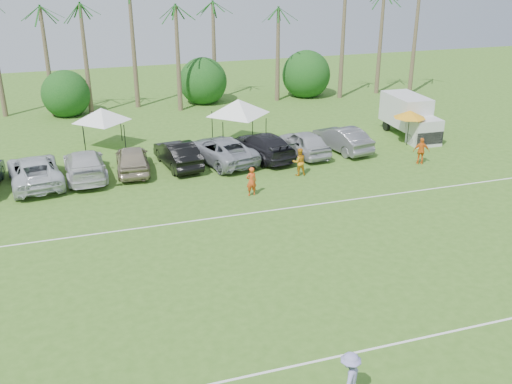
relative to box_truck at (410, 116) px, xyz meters
name	(u,v)px	position (x,y,z in m)	size (l,w,h in m)	color
field_lines	(231,278)	(-18.23, -15.69, -1.57)	(80.00, 12.10, 0.01)	white
palm_tree_4	(83,23)	(-22.23, 14.31, 5.90)	(2.40, 2.40, 8.90)	brown
palm_tree_5	(132,11)	(-18.23, 14.31, 6.78)	(2.40, 2.40, 9.90)	brown
palm_tree_8	(279,17)	(-5.23, 14.31, 5.90)	(2.40, 2.40, 8.90)	brown
palm_tree_9	(330,5)	(-0.23, 14.31, 6.78)	(2.40, 2.40, 9.90)	brown
bush_tree_1	(66,92)	(-24.23, 15.31, 0.22)	(4.00, 4.00, 4.00)	brown
bush_tree_2	(203,83)	(-12.23, 15.31, 0.22)	(4.00, 4.00, 4.00)	brown
bush_tree_3	(304,76)	(-2.23, 15.31, 0.22)	(4.00, 4.00, 4.00)	brown
sideline_player_a	(251,181)	(-14.69, -7.36, -0.73)	(0.61, 0.40, 1.69)	#E14D19
sideline_player_b	(299,162)	(-10.94, -5.18, -0.71)	(0.84, 0.66, 1.73)	orange
sideline_player_c	(421,151)	(-2.65, -5.70, -0.70)	(1.02, 0.43, 1.75)	orange
box_truck	(410,116)	(0.00, 0.00, 0.00)	(2.38, 5.79, 2.95)	silver
canopy_tent_left	(101,108)	(-21.94, 4.11, 1.29)	(4.12, 4.12, 3.34)	black
canopy_tent_right	(238,99)	(-12.72, 1.96, 1.71)	(4.74, 4.74, 3.84)	black
market_umbrella	(410,114)	(-1.33, -1.96, 0.71)	(2.28, 2.28, 2.54)	black
frisbee_player	(350,378)	(-16.76, -23.66, -0.71)	(1.26, 1.23, 1.73)	#8F8CC6
parked_car_2	(34,171)	(-26.33, -1.79, -0.74)	(2.78, 6.03, 1.68)	silver
parked_car_3	(85,164)	(-23.47, -1.54, -0.74)	(2.35, 5.78, 1.68)	silver
parked_car_4	(132,159)	(-20.60, -1.44, -0.74)	(1.98, 4.92, 1.68)	tan
parked_car_5	(178,154)	(-17.73, -1.30, -0.74)	(1.77, 5.09, 1.68)	black
parked_car_6	(221,150)	(-14.87, -1.36, -0.74)	(2.78, 6.03, 1.68)	#92949D
parked_car_7	(263,145)	(-12.00, -1.32, -0.74)	(2.35, 5.78, 1.68)	black
parked_car_8	(304,143)	(-9.13, -1.60, -0.74)	(1.98, 4.92, 1.68)	#B6B6BB
parked_car_9	(342,139)	(-6.27, -1.53, -0.74)	(1.77, 5.09, 1.68)	slate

